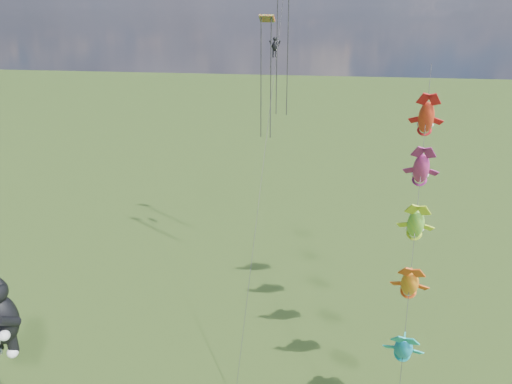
# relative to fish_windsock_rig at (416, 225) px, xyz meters

# --- Properties ---
(fish_windsock_rig) EXTENTS (2.90, 15.79, 18.44)m
(fish_windsock_rig) POSITION_rel_fish_windsock_rig_xyz_m (0.00, 0.00, 0.00)
(fish_windsock_rig) COLOR brown
(fish_windsock_rig) RESTS_ON ground
(parafoil_rig) EXTENTS (2.11, 17.58, 23.18)m
(parafoil_rig) POSITION_rel_fish_windsock_rig_xyz_m (-9.33, 11.00, 8.40)
(parafoil_rig) COLOR brown
(parafoil_rig) RESTS_ON ground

